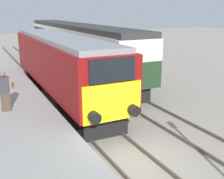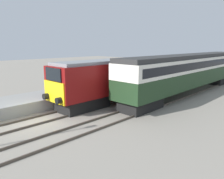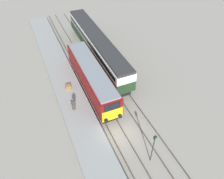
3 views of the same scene
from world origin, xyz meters
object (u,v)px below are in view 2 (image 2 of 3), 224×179
object	(u,v)px
locomotive	(120,77)
person_on_platform	(65,81)
passenger_carriage	(191,70)
luggage_crate	(99,82)

from	to	relation	value
locomotive	person_on_platform	size ratio (longest dim) A/B	7.99
locomotive	person_on_platform	bearing A→B (deg)	-135.53
locomotive	passenger_carriage	bearing A→B (deg)	64.56
passenger_carriage	luggage_crate	world-z (taller)	passenger_carriage
luggage_crate	locomotive	bearing A→B (deg)	-7.47
passenger_carriage	person_on_platform	size ratio (longest dim) A/B	12.06
passenger_carriage	person_on_platform	bearing A→B (deg)	-123.21
passenger_carriage	person_on_platform	xyz separation A→B (m)	(-6.98, -10.66, -0.69)
luggage_crate	passenger_carriage	bearing A→B (deg)	45.45
passenger_carriage	luggage_crate	xyz separation A→B (m)	(-6.62, -6.72, -1.27)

